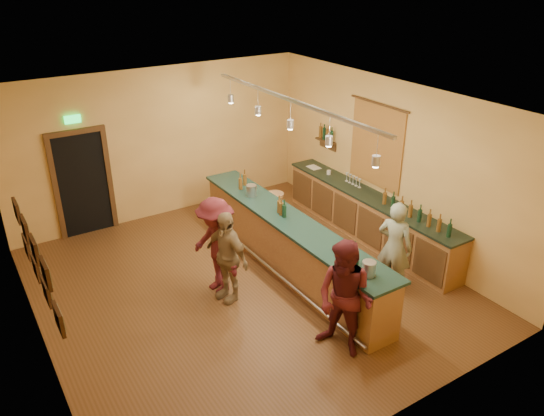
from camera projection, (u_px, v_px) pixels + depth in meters
floor at (245, 286)px, 9.21m from camera, size 7.00×7.00×0.00m
ceiling at (240, 104)px, 7.84m from camera, size 6.50×7.00×0.02m
wall_back at (161, 144)px, 11.19m from camera, size 6.50×0.02×3.20m
wall_front at (398, 314)px, 5.86m from camera, size 6.50×0.02×3.20m
wall_left at (27, 258)px, 6.95m from camera, size 0.02×7.00×3.20m
wall_right at (391, 164)px, 10.10m from camera, size 0.02×7.00×3.20m
doorway at (83, 181)px, 10.55m from camera, size 1.15×0.09×2.48m
tapestry at (376, 146)px, 10.29m from camera, size 0.03×1.40×1.60m
bottle_shelf at (326, 136)px, 11.48m from camera, size 0.17×0.55×0.54m
picture_grid at (36, 259)px, 6.25m from camera, size 0.06×2.20×0.70m
back_counter at (369, 216)px, 10.58m from camera, size 0.60×4.55×1.27m
tasting_bar at (289, 241)px, 9.39m from camera, size 0.73×5.10×1.38m
pendant_track at (291, 110)px, 8.38m from camera, size 0.11×4.60×0.50m
bartender at (395, 247)px, 8.78m from camera, size 0.60×0.71×1.64m
customer_a at (345, 299)px, 7.33m from camera, size 0.92×1.03×1.76m
customer_b at (227, 256)px, 8.55m from camera, size 0.59×0.99×1.59m
customer_c at (216, 246)px, 8.74m from camera, size 0.80×1.19×1.71m
bar_stool at (275, 200)px, 10.92m from camera, size 0.38×0.38×0.78m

